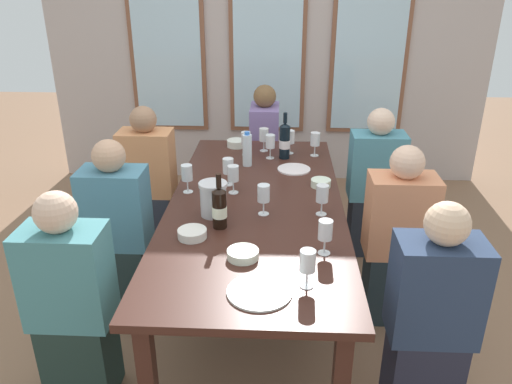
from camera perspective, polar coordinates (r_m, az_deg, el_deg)
name	(u,v)px	position (r m, az deg, el deg)	size (l,w,h in m)	color
ground_plane	(256,306)	(3.29, -0.02, -12.87)	(12.00, 12.00, 0.00)	#876247
back_wall_with_windows	(268,32)	(4.89, 1.35, 17.79)	(4.20, 0.10, 2.90)	#BBABA5
dining_table	(256,212)	(2.94, -0.02, -2.31)	(1.00, 2.27, 0.74)	#3E2018
white_plate_0	(294,169)	(3.38, 4.35, 2.61)	(0.22, 0.22, 0.01)	white
white_plate_1	(259,292)	(2.12, 0.39, -11.28)	(0.28, 0.28, 0.01)	white
metal_pitcher	(213,199)	(2.72, -4.88, -0.76)	(0.16, 0.16, 0.19)	silver
wine_bottle_0	(285,141)	(3.56, 3.29, 5.86)	(0.08, 0.08, 0.33)	black
wine_bottle_1	(219,208)	(2.58, -4.19, -1.78)	(0.08, 0.08, 0.30)	black
tasting_bowl_0	(192,234)	(2.54, -7.28, -4.72)	(0.15, 0.15, 0.04)	white
tasting_bowl_1	(243,254)	(2.35, -1.50, -7.08)	(0.15, 0.15, 0.04)	white
tasting_bowl_2	(236,143)	(3.83, -2.25, 5.57)	(0.14, 0.14, 0.05)	white
tasting_bowl_3	(321,183)	(3.13, 7.39, 1.03)	(0.12, 0.12, 0.05)	white
water_bottle	(247,150)	(3.42, -1.01, 4.83)	(0.06, 0.06, 0.24)	white
wine_glass_0	(233,175)	(2.98, -2.62, 1.97)	(0.07, 0.07, 0.17)	white
wine_glass_1	(246,140)	(3.62, -1.16, 5.99)	(0.07, 0.07, 0.17)	white
wine_glass_2	(315,140)	(3.63, 6.76, 5.94)	(0.07, 0.07, 0.17)	white
wine_glass_3	(264,195)	(2.71, 0.87, -0.31)	(0.07, 0.07, 0.17)	white
wine_glass_4	(187,174)	(3.02, -7.88, 2.03)	(0.07, 0.07, 0.17)	white
wine_glass_5	(270,142)	(3.55, 1.64, 5.71)	(0.07, 0.07, 0.17)	white
wine_glass_6	(290,138)	(3.66, 3.88, 6.21)	(0.07, 0.07, 0.17)	white
wine_glass_7	(264,135)	(3.70, 0.90, 6.48)	(0.07, 0.07, 0.17)	white
wine_glass_8	(322,195)	(2.73, 7.56, -0.33)	(0.07, 0.07, 0.17)	white
wine_glass_9	(325,232)	(2.36, 7.90, -4.49)	(0.07, 0.07, 0.17)	white
wine_glass_10	(308,262)	(2.11, 5.90, -7.91)	(0.07, 0.07, 0.17)	white
wine_glass_11	(228,167)	(3.10, -3.19, 2.83)	(0.07, 0.07, 0.17)	white
seated_person_0	(72,306)	(2.56, -20.21, -12.05)	(0.38, 0.24, 1.11)	#21352F
seated_person_1	(431,320)	(2.46, 19.27, -13.62)	(0.38, 0.24, 1.11)	#262738
seated_person_2	(149,184)	(3.78, -12.08, 0.93)	(0.38, 0.24, 1.11)	#2B3240
seated_person_3	(374,187)	(3.75, 13.33, 0.58)	(0.38, 0.24, 1.11)	#212732
seated_person_4	(118,233)	(3.13, -15.42, -4.48)	(0.38, 0.24, 1.11)	#253536
seated_person_5	(397,241)	(3.04, 15.78, -5.39)	(0.38, 0.24, 1.11)	#223035
seated_person_6	(264,152)	(4.37, 0.96, 4.59)	(0.24, 0.38, 1.11)	#292439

